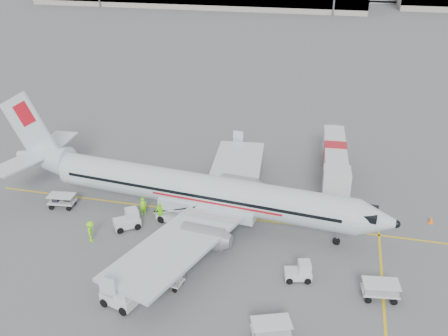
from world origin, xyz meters
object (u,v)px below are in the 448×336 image
at_px(tug_fore, 298,271).
at_px(jet_bridge, 334,162).
at_px(belt_loader, 178,209).
at_px(aircraft, 200,170).
at_px(tug_aft, 127,219).
at_px(tug_mid, 119,294).

bearing_deg(tug_fore, jet_bridge, 70.44).
bearing_deg(belt_loader, jet_bridge, 54.34).
distance_m(aircraft, tug_aft, 7.63).
distance_m(jet_bridge, tug_mid, 26.51).
xyz_separation_m(tug_mid, tug_aft, (-3.51, 9.22, -0.09)).
distance_m(belt_loader, tug_fore, 12.35).
height_order(aircraft, tug_fore, aircraft).
bearing_deg(tug_mid, tug_fore, 42.60).
xyz_separation_m(jet_bridge, tug_fore, (-1.75, -17.23, -1.19)).
relative_size(belt_loader, tug_aft, 2.26).
bearing_deg(tug_fore, tug_mid, -167.67).
xyz_separation_m(jet_bridge, tug_mid, (-13.33, -22.90, -1.00)).
xyz_separation_m(tug_fore, tug_mid, (-11.58, -5.67, 0.19)).
xyz_separation_m(aircraft, tug_fore, (9.32, -6.50, -4.14)).
height_order(aircraft, tug_mid, aircraft).
bearing_deg(aircraft, tug_fore, -28.98).
distance_m(aircraft, belt_loader, 4.05).
distance_m(aircraft, tug_fore, 12.09).
height_order(jet_bridge, belt_loader, jet_bridge).
bearing_deg(tug_fore, tug_aft, 152.99).
distance_m(aircraft, tug_mid, 12.99).
relative_size(aircraft, belt_loader, 7.05).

